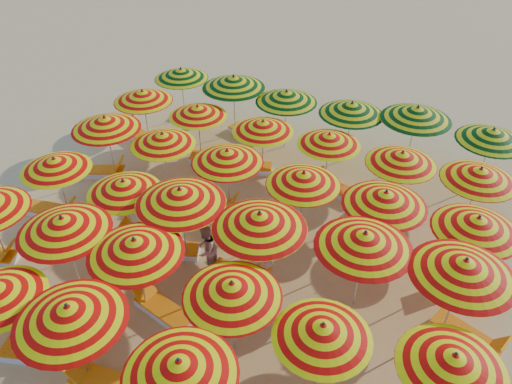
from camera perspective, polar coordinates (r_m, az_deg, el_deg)
ground at (r=15.30m, az=-0.78°, el=-5.84°), size 120.00×120.00×0.00m
umbrella_2 at (r=11.20m, az=-20.59°, el=-12.87°), size 2.96×2.96×2.53m
umbrella_3 at (r=9.99m, az=-8.75°, el=-19.23°), size 2.72×2.72×2.41m
umbrella_7 at (r=13.41m, az=-21.19°, el=-3.49°), size 2.54×2.54×2.53m
umbrella_8 at (r=12.28m, az=-13.67°, el=-6.07°), size 2.40×2.40×2.51m
umbrella_9 at (r=11.13m, az=-2.77°, el=-11.09°), size 2.92×2.92×2.39m
umbrella_10 at (r=10.66m, az=7.61°, el=-15.47°), size 2.58×2.58×2.24m
umbrella_11 at (r=10.77m, az=21.64°, el=-17.56°), size 2.75×2.75×2.30m
umbrella_12 at (r=16.34m, az=-21.99°, el=3.00°), size 2.20×2.20×2.26m
umbrella_13 at (r=14.66m, az=-14.87°, el=0.61°), size 2.36×2.36×2.28m
umbrella_14 at (r=13.46m, az=-8.66°, el=-0.46°), size 2.49×2.49×2.62m
umbrella_15 at (r=12.52m, az=0.40°, el=-3.29°), size 3.26×3.26×2.61m
umbrella_16 at (r=12.29m, az=12.28°, el=-5.40°), size 2.51×2.51×2.57m
umbrella_17 at (r=12.26m, az=22.69°, el=-7.97°), size 3.09×3.09×2.59m
umbrella_18 at (r=17.68m, az=-16.84°, el=7.54°), size 2.96×2.96×2.48m
umbrella_19 at (r=16.63m, az=-10.63°, el=5.99°), size 2.51×2.51×2.30m
umbrella_20 at (r=15.32m, az=-3.31°, el=4.10°), size 2.93×2.93×2.39m
umbrella_21 at (r=14.45m, az=5.45°, el=1.54°), size 2.57×2.57×2.34m
umbrella_22 at (r=13.88m, az=14.55°, el=-0.73°), size 2.60×2.60×2.47m
umbrella_23 at (r=13.89m, az=23.97°, el=-3.36°), size 2.28×2.28×2.40m
umbrella_24 at (r=19.51m, az=-12.82°, el=10.66°), size 2.68×2.68×2.36m
umbrella_25 at (r=18.30m, az=-6.68°, el=9.17°), size 2.15×2.15×2.23m
umbrella_26 at (r=17.17m, az=0.80°, el=7.53°), size 2.65×2.65×2.25m
umbrella_27 at (r=16.60m, az=8.35°, el=5.99°), size 2.77×2.77×2.24m
umbrella_28 at (r=15.94m, az=16.32°, el=3.74°), size 2.31×2.31×2.34m
umbrella_29 at (r=15.95m, az=24.19°, el=1.84°), size 2.79×2.79×2.34m
umbrella_30 at (r=21.18m, az=-8.56°, el=13.24°), size 2.74×2.74×2.34m
umbrella_31 at (r=19.62m, az=-2.58°, el=12.44°), size 3.18×3.18×2.62m
umbrella_32 at (r=18.84m, az=3.49°, el=10.83°), size 2.81×2.81×2.45m
umbrella_33 at (r=18.24m, az=10.88°, el=9.36°), size 3.06×3.06×2.46m
umbrella_34 at (r=18.19m, az=17.91°, el=8.56°), size 2.50×2.50×2.60m
umbrella_35 at (r=18.07m, az=25.40°, el=5.90°), size 2.44×2.44×2.42m
lounger_1 at (r=13.54m, az=-23.53°, el=-16.43°), size 1.83×1.08×0.69m
lounger_2 at (r=12.52m, az=-16.81°, el=-20.12°), size 1.80×0.83×0.69m
lounger_5 at (r=13.51m, az=-10.59°, el=-13.08°), size 1.82×0.98×0.69m
lounger_7 at (r=17.56m, az=-22.26°, el=-1.98°), size 1.81×0.89×0.69m
lounger_8 at (r=15.59m, az=-12.13°, el=-5.14°), size 1.82×0.98×0.69m
lounger_9 at (r=15.07m, az=-9.96°, el=-6.53°), size 1.83×1.15×0.69m
lounger_10 at (r=14.09m, az=-1.67°, el=-9.64°), size 1.77×0.70×0.69m
lounger_11 at (r=13.78m, az=23.05°, el=-15.03°), size 1.83×1.16×0.69m
lounger_12 at (r=18.92m, az=-17.20°, el=2.26°), size 1.82×1.26×0.69m
lounger_13 at (r=16.53m, az=-4.90°, el=-1.53°), size 1.80×0.84×0.69m
lounger_14 at (r=15.18m, az=11.18°, el=-6.33°), size 1.83×1.06×0.69m
lounger_15 at (r=15.24m, az=24.04°, el=-9.33°), size 1.82×1.21×0.69m
lounger_16 at (r=20.82m, az=-13.22°, el=6.32°), size 1.82×1.22×0.69m
lounger_17 at (r=18.90m, az=-4.79°, el=3.91°), size 1.83×1.03×0.69m
lounger_18 at (r=18.27m, az=-1.06°, el=2.77°), size 1.82×1.21×0.69m
lounger_19 at (r=17.39m, az=9.27°, el=0.26°), size 1.82×0.94×0.69m
lounger_20 at (r=21.85m, az=-6.50°, el=8.61°), size 1.75×0.62×0.69m
lounger_21 at (r=20.45m, az=-0.77°, el=6.78°), size 1.82×1.01×0.69m
beachgoer_b at (r=14.01m, az=-5.72°, el=-6.47°), size 0.69×0.84×1.59m
beachgoer_a at (r=14.02m, az=1.54°, el=-7.14°), size 0.50×0.55×1.26m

